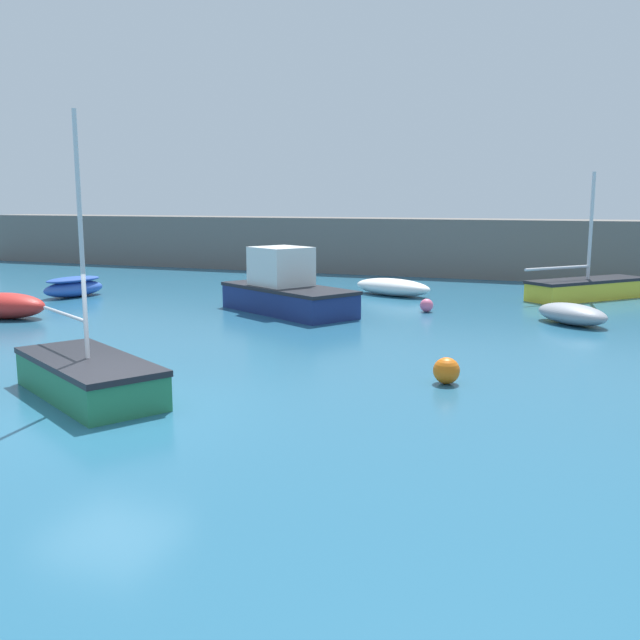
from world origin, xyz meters
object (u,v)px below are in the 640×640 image
rowboat_white_midwater (5,306)px  rowboat_blue_near (572,314)px  cabin_cruiser_white (286,290)px  rowboat_with_red_cover (74,287)px  sailboat_twin_hulled (587,288)px  sailboat_tall_mast (89,376)px  mooring_buoy_pink (427,305)px  mooring_buoy_orange (446,371)px  open_tender_yellow (393,287)px

rowboat_white_midwater → rowboat_blue_near: 18.72m
cabin_cruiser_white → rowboat_with_red_cover: 9.85m
sailboat_twin_hulled → sailboat_tall_mast: bearing=-164.5°
cabin_cruiser_white → mooring_buoy_pink: (4.62, 1.91, -0.57)m
sailboat_tall_mast → rowboat_blue_near: (8.79, 12.58, -0.09)m
cabin_cruiser_white → mooring_buoy_orange: cabin_cruiser_white is taller
rowboat_with_red_cover → rowboat_blue_near: rowboat_with_red_cover is taller
rowboat_white_midwater → mooring_buoy_orange: (15.58, -3.21, -0.14)m
rowboat_white_midwater → rowboat_with_red_cover: size_ratio=1.05×
sailboat_tall_mast → mooring_buoy_orange: bearing=58.6°
rowboat_with_red_cover → mooring_buoy_orange: rowboat_with_red_cover is taller
cabin_cruiser_white → rowboat_white_midwater: bearing=-122.0°
open_tender_yellow → mooring_buoy_orange: size_ratio=6.57×
cabin_cruiser_white → mooring_buoy_pink: bearing=51.4°
open_tender_yellow → mooring_buoy_pink: (2.33, -3.85, -0.12)m
rowboat_blue_near → open_tender_yellow: bearing=-171.3°
mooring_buoy_pink → rowboat_white_midwater: bearing=-153.3°
mooring_buoy_pink → sailboat_tall_mast: bearing=-106.2°
rowboat_white_midwater → mooring_buoy_pink: size_ratio=6.47×
cabin_cruiser_white → sailboat_twin_hulled: bearing=66.5°
cabin_cruiser_white → mooring_buoy_pink: size_ratio=12.15×
cabin_cruiser_white → mooring_buoy_orange: 10.69m
rowboat_white_midwater → mooring_buoy_orange: size_ratio=5.29×
sailboat_tall_mast → sailboat_twin_hulled: 21.09m
rowboat_blue_near → rowboat_white_midwater: bearing=-120.8°
sailboat_twin_hulled → open_tender_yellow: 7.78m
sailboat_tall_mast → mooring_buoy_pink: 13.92m
sailboat_tall_mast → sailboat_twin_hulled: (9.12, 19.01, 0.02)m
open_tender_yellow → cabin_cruiser_white: bearing=87.1°
sailboat_twin_hulled → mooring_buoy_orange: size_ratio=8.77×
rowboat_with_red_cover → sailboat_twin_hulled: sailboat_twin_hulled is taller
rowboat_with_red_cover → rowboat_blue_near: 19.37m
rowboat_blue_near → cabin_cruiser_white: bearing=-131.9°
open_tender_yellow → mooring_buoy_orange: (5.00, -13.57, -0.06)m
open_tender_yellow → rowboat_with_red_cover: bearing=41.9°
open_tender_yellow → rowboat_blue_near: (7.24, -4.64, -0.02)m
sailboat_twin_hulled → cabin_cruiser_white: bearing=168.6°
open_tender_yellow → mooring_buoy_pink: open_tender_yellow is taller
rowboat_blue_near → mooring_buoy_pink: rowboat_blue_near is taller
rowboat_white_midwater → rowboat_blue_near: (17.83, 5.71, -0.10)m
rowboat_white_midwater → rowboat_with_red_cover: bearing=-82.4°
cabin_cruiser_white → mooring_buoy_orange: bearing=-17.9°
open_tender_yellow → mooring_buoy_pink: size_ratio=8.04×
sailboat_tall_mast → mooring_buoy_pink: size_ratio=11.93×
mooring_buoy_orange → cabin_cruiser_white: bearing=133.0°
cabin_cruiser_white → rowboat_with_red_cover: (-9.83, 0.59, -0.39)m
rowboat_blue_near → sailboat_tall_mast: bearing=-83.5°
cabin_cruiser_white → sailboat_tall_mast: bearing=-57.3°
cabin_cruiser_white → rowboat_with_red_cover: bearing=-154.4°
rowboat_with_red_cover → sailboat_tall_mast: sailboat_tall_mast is taller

